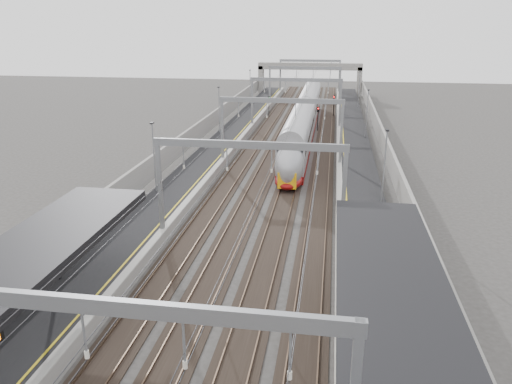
% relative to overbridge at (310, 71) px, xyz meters
% --- Properties ---
extents(platform_left, '(4.00, 120.00, 1.00)m').
position_rel_overbridge_xyz_m(platform_left, '(-8.00, -55.00, -4.81)').
color(platform_left, black).
rests_on(platform_left, ground).
extents(platform_right, '(4.00, 120.00, 1.00)m').
position_rel_overbridge_xyz_m(platform_right, '(8.00, -55.00, -4.81)').
color(platform_right, black).
rests_on(platform_right, ground).
extents(tracks, '(11.40, 140.00, 0.20)m').
position_rel_overbridge_xyz_m(tracks, '(0.00, -55.00, -5.26)').
color(tracks, black).
rests_on(tracks, ground).
extents(overhead_line, '(13.00, 140.00, 6.60)m').
position_rel_overbridge_xyz_m(overhead_line, '(0.00, -48.38, 0.83)').
color(overhead_line, gray).
rests_on(overhead_line, platform_left).
extents(canopy_right, '(4.40, 30.00, 4.24)m').
position_rel_overbridge_xyz_m(canopy_right, '(8.03, -97.01, -0.22)').
color(canopy_right, black).
rests_on(canopy_right, platform_right).
extents(overbridge, '(22.00, 2.20, 6.90)m').
position_rel_overbridge_xyz_m(overbridge, '(0.00, 0.00, 0.00)').
color(overbridge, gray).
rests_on(overbridge, ground).
extents(wall_left, '(0.30, 120.00, 3.20)m').
position_rel_overbridge_xyz_m(wall_left, '(-11.20, -55.00, -3.71)').
color(wall_left, gray).
rests_on(wall_left, ground).
extents(wall_right, '(0.30, 120.00, 3.20)m').
position_rel_overbridge_xyz_m(wall_right, '(11.20, -55.00, -3.71)').
color(wall_right, gray).
rests_on(wall_right, ground).
extents(train, '(2.73, 49.74, 4.32)m').
position_rel_overbridge_xyz_m(train, '(1.50, -43.22, -3.20)').
color(train, maroon).
rests_on(train, ground).
extents(signal_green, '(0.32, 0.32, 3.48)m').
position_rel_overbridge_xyz_m(signal_green, '(-5.20, -27.51, -2.89)').
color(signal_green, black).
rests_on(signal_green, ground).
extents(signal_red_near, '(0.32, 0.32, 3.48)m').
position_rel_overbridge_xyz_m(signal_red_near, '(3.20, -37.02, -2.89)').
color(signal_red_near, black).
rests_on(signal_red_near, ground).
extents(signal_red_far, '(0.32, 0.32, 3.48)m').
position_rel_overbridge_xyz_m(signal_red_far, '(5.40, -24.70, -2.89)').
color(signal_red_far, black).
rests_on(signal_red_far, ground).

